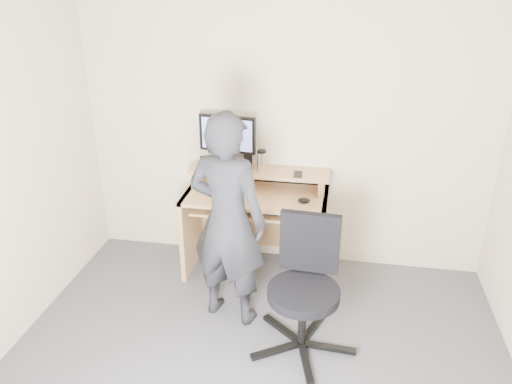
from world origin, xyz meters
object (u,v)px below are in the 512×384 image
(desk, at_px, (258,211))
(person, at_px, (228,221))
(monitor, at_px, (227,137))
(office_chair, at_px, (305,281))

(desk, bearing_deg, person, -97.25)
(desk, height_order, monitor, monitor)
(monitor, height_order, person, person)
(monitor, relative_size, office_chair, 0.52)
(office_chair, height_order, person, person)
(monitor, bearing_deg, office_chair, -44.98)
(desk, distance_m, monitor, 0.70)
(desk, relative_size, person, 0.73)
(desk, bearing_deg, office_chair, -62.17)
(monitor, xyz_separation_m, person, (0.17, -0.78, -0.37))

